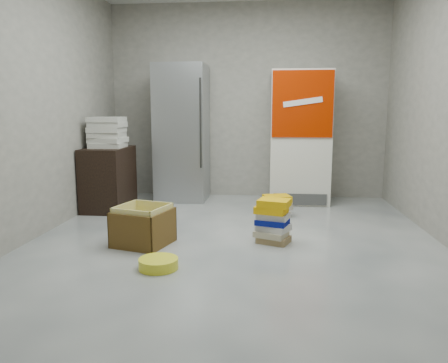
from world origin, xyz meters
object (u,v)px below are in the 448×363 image
coke_cooler (300,137)px  phonebook_stack_main (273,221)px  wood_shelf (109,179)px  cardboard_box (143,228)px  steel_fridge (182,133)px

coke_cooler → phonebook_stack_main: (-0.38, -1.99, -0.69)m
wood_shelf → cardboard_box: 1.71m
wood_shelf → phonebook_stack_main: 2.46m
cardboard_box → phonebook_stack_main: bearing=24.3°
coke_cooler → phonebook_stack_main: size_ratio=4.20×
coke_cooler → steel_fridge: bearing=179.8°
phonebook_stack_main → cardboard_box: phonebook_stack_main is taller
coke_cooler → cardboard_box: bearing=-126.5°
cardboard_box → coke_cooler: bearing=69.4°
phonebook_stack_main → cardboard_box: (-1.23, -0.18, -0.06)m
steel_fridge → cardboard_box: steel_fridge is taller
coke_cooler → phonebook_stack_main: coke_cooler is taller
phonebook_stack_main → wood_shelf: bearing=167.7°
phonebook_stack_main → cardboard_box: 1.25m
steel_fridge → cardboard_box: 2.32m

